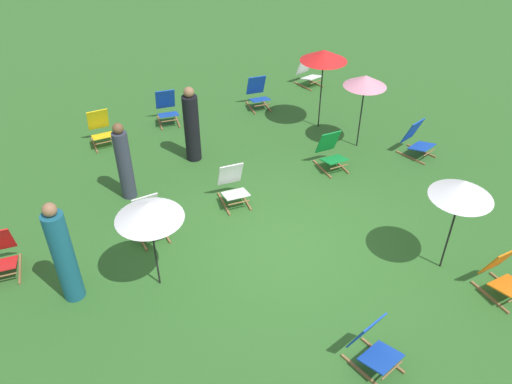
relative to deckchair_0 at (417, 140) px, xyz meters
name	(u,v)px	position (x,y,z in m)	size (l,w,h in m)	color
ground_plane	(288,249)	(-4.23, -1.35, -0.37)	(40.00, 40.00, 0.00)	#2D6026
deckchair_0	(417,140)	(0.00, 0.00, 0.00)	(0.65, 0.85, 0.83)	olive
deckchair_1	(308,72)	(-0.02, 4.40, 0.00)	(0.59, 0.82, 0.83)	olive
deckchair_2	(0,254)	(-8.71, 0.51, 0.00)	(0.59, 0.82, 0.83)	olive
deckchair_3	(373,346)	(-4.46, -3.90, 0.00)	(0.62, 0.84, 0.83)	olive
deckchair_4	(233,186)	(-4.44, 0.41, 0.00)	(0.58, 0.82, 0.83)	olive
deckchair_6	(148,218)	(-6.24, 0.24, 0.00)	(0.48, 0.76, 0.83)	olive
deckchair_7	(331,152)	(-2.00, 0.51, 0.00)	(0.53, 0.79, 0.83)	olive
deckchair_8	(167,108)	(-4.38, 4.21, 0.00)	(0.62, 0.84, 0.83)	olive
deckchair_9	(101,129)	(-6.12, 3.95, 0.00)	(0.52, 0.78, 0.83)	olive
deckchair_10	(258,94)	(-1.97, 3.86, 0.00)	(0.60, 0.83, 0.83)	olive
deckchair_11	(503,275)	(-1.79, -3.83, 0.00)	(0.49, 0.77, 0.83)	olive
umbrella_0	(149,211)	(-6.52, -1.02, 1.14)	(1.05, 1.05, 1.65)	black
umbrella_1	(365,81)	(-0.92, 0.93, 1.26)	(0.95, 0.95, 1.76)	black
umbrella_2	(324,56)	(-1.17, 2.16, 1.47)	(1.10, 1.10, 1.97)	black
umbrella_3	(463,189)	(-2.17, -2.97, 1.26)	(0.99, 0.99, 1.78)	black
person_0	(124,163)	(-6.21, 1.58, 0.42)	(0.41, 0.41, 1.66)	#333847
person_1	(63,255)	(-7.81, -0.62, 0.50)	(0.46, 0.46, 1.85)	#195972
person_2	(192,126)	(-4.50, 2.27, 0.45)	(0.48, 0.48, 1.74)	black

